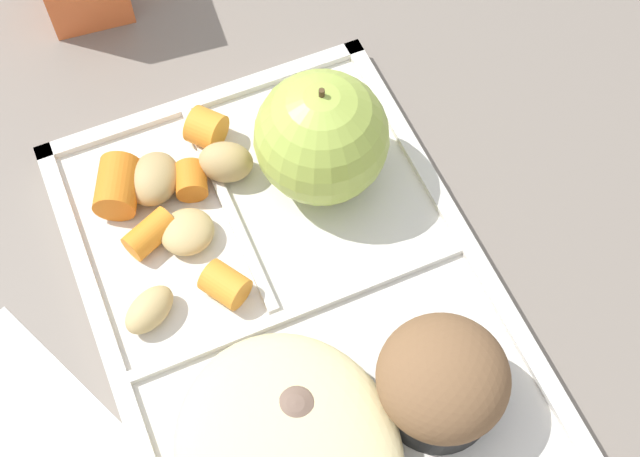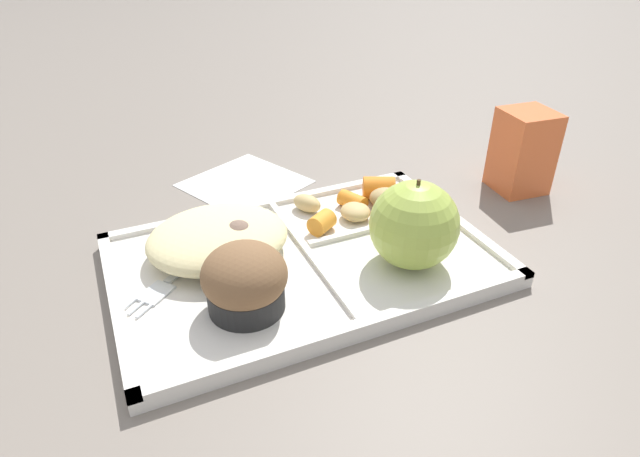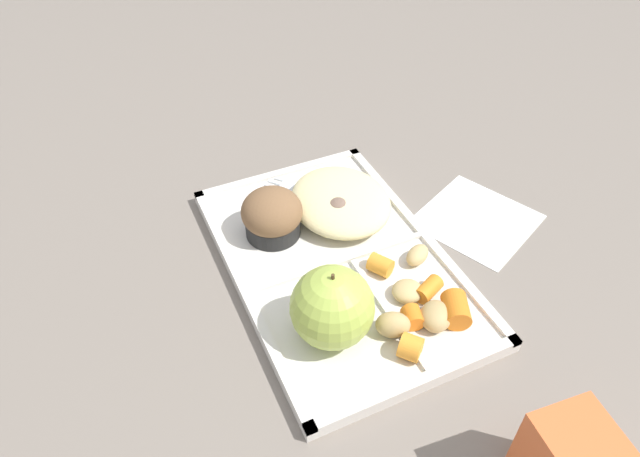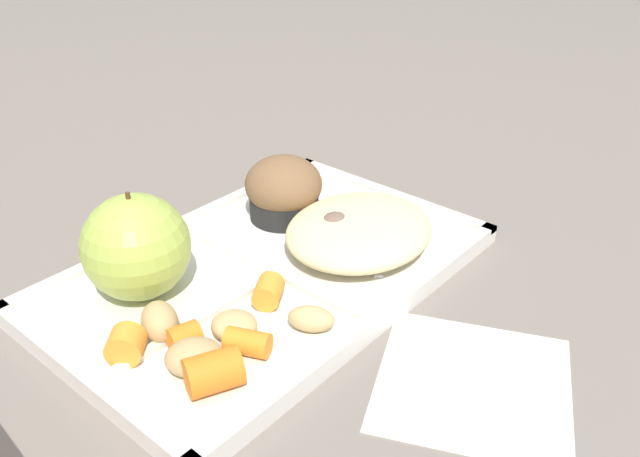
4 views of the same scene
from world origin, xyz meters
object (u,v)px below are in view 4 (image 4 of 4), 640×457
(green_apple, at_px, (136,247))
(bran_muffin, at_px, (284,190))
(lunch_tray, at_px, (267,272))
(plastic_fork, at_px, (372,221))

(green_apple, bearing_deg, bran_muffin, -0.00)
(lunch_tray, bearing_deg, bran_muffin, 33.95)
(green_apple, height_order, plastic_fork, green_apple)
(green_apple, distance_m, plastic_fork, 0.23)
(lunch_tray, height_order, plastic_fork, lunch_tray)
(green_apple, relative_size, bran_muffin, 1.22)
(green_apple, xyz_separation_m, plastic_fork, (0.21, -0.07, -0.04))
(lunch_tray, distance_m, bran_muffin, 0.10)
(lunch_tray, relative_size, bran_muffin, 5.02)
(bran_muffin, distance_m, plastic_fork, 0.09)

